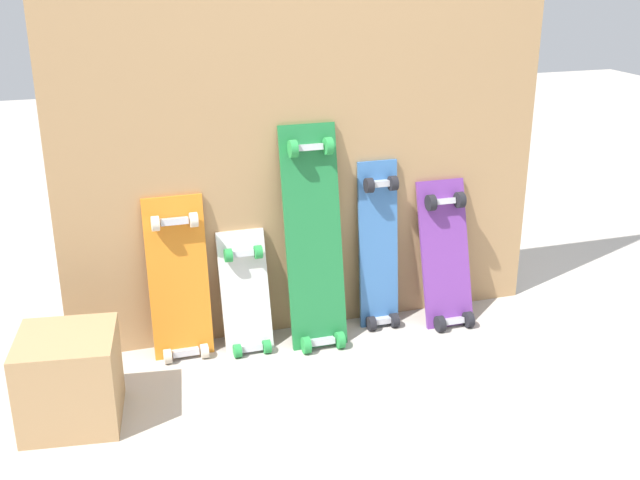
# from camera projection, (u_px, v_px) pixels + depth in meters

# --- Properties ---
(ground_plane) EXTENTS (12.00, 12.00, 0.00)m
(ground_plane) POSITION_uv_depth(u_px,v_px,m) (315.00, 330.00, 3.25)
(ground_plane) COLOR #B2AAA0
(plywood_wall_panel) EXTENTS (1.98, 0.04, 1.63)m
(plywood_wall_panel) POSITION_uv_depth(u_px,v_px,m) (309.00, 136.00, 3.02)
(plywood_wall_panel) COLOR tan
(plywood_wall_panel) RESTS_ON ground
(skateboard_orange) EXTENTS (0.23, 0.17, 0.70)m
(skateboard_orange) POSITION_uv_depth(u_px,v_px,m) (179.00, 287.00, 2.97)
(skateboard_orange) COLOR orange
(skateboard_orange) RESTS_ON ground
(skateboard_white) EXTENTS (0.19, 0.20, 0.54)m
(skateboard_white) POSITION_uv_depth(u_px,v_px,m) (246.00, 300.00, 3.05)
(skateboard_white) COLOR silver
(skateboard_white) RESTS_ON ground
(skateboard_green) EXTENTS (0.23, 0.26, 0.94)m
(skateboard_green) POSITION_uv_depth(u_px,v_px,m) (314.00, 246.00, 3.04)
(skateboard_green) COLOR #1E7238
(skateboard_green) RESTS_ON ground
(skateboard_blue) EXTENTS (0.17, 0.15, 0.77)m
(skateboard_blue) POSITION_uv_depth(u_px,v_px,m) (379.00, 253.00, 3.21)
(skateboard_blue) COLOR #386BAD
(skateboard_blue) RESTS_ON ground
(skateboard_purple) EXTENTS (0.21, 0.25, 0.66)m
(skateboard_purple) POSITION_uv_depth(u_px,v_px,m) (446.00, 261.00, 3.25)
(skateboard_purple) COLOR #6B338C
(skateboard_purple) RESTS_ON ground
(wooden_crate) EXTENTS (0.36, 0.36, 0.32)m
(wooden_crate) POSITION_uv_depth(u_px,v_px,m) (70.00, 379.00, 2.57)
(wooden_crate) COLOR tan
(wooden_crate) RESTS_ON ground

